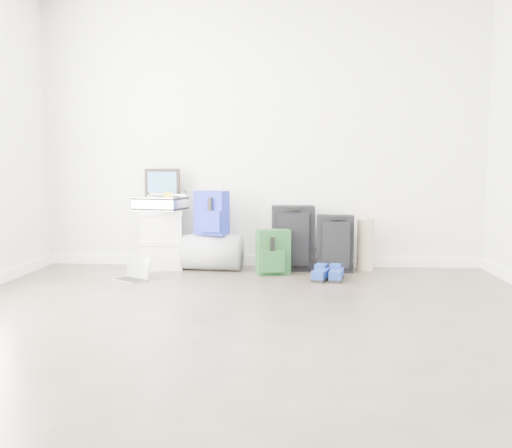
# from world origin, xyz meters

# --- Properties ---
(ground) EXTENTS (5.00, 5.00, 0.00)m
(ground) POSITION_xyz_m (0.00, 0.00, 0.00)
(ground) COLOR #353027
(ground) RESTS_ON ground
(room_envelope) EXTENTS (4.52, 5.02, 2.71)m
(room_envelope) POSITION_xyz_m (0.00, 0.02, 1.72)
(room_envelope) COLOR silver
(room_envelope) RESTS_ON ground
(boxes_stack) EXTENTS (0.48, 0.43, 0.59)m
(boxes_stack) POSITION_xyz_m (-1.00, 2.26, 0.30)
(boxes_stack) COLOR white
(boxes_stack) RESTS_ON ground
(briefcase) EXTENTS (0.53, 0.44, 0.13)m
(briefcase) POSITION_xyz_m (-1.00, 2.26, 0.66)
(briefcase) COLOR #B2B2B7
(briefcase) RESTS_ON boxes_stack
(painting) EXTENTS (0.37, 0.08, 0.28)m
(painting) POSITION_xyz_m (-1.00, 2.36, 0.87)
(painting) COLOR black
(painting) RESTS_ON briefcase
(drone) EXTENTS (0.44, 0.44, 0.05)m
(drone) POSITION_xyz_m (-0.92, 2.24, 0.75)
(drone) COLOR yellow
(drone) RESTS_ON briefcase
(duffel_bag) EXTENTS (0.61, 0.41, 0.36)m
(duffel_bag) POSITION_xyz_m (-0.48, 2.23, 0.18)
(duffel_bag) COLOR gray
(duffel_bag) RESTS_ON ground
(blue_backpack) EXTENTS (0.35, 0.30, 0.43)m
(blue_backpack) POSITION_xyz_m (-0.48, 2.20, 0.57)
(blue_backpack) COLOR #181FA1
(blue_backpack) RESTS_ON duffel_bag
(large_suitcase) EXTENTS (0.43, 0.30, 0.64)m
(large_suitcase) POSITION_xyz_m (0.32, 2.27, 0.32)
(large_suitcase) COLOR black
(large_suitcase) RESTS_ON ground
(green_backpack) EXTENTS (0.34, 0.29, 0.43)m
(green_backpack) POSITION_xyz_m (0.13, 2.03, 0.21)
(green_backpack) COLOR #123318
(green_backpack) RESTS_ON ground
(carry_on) EXTENTS (0.36, 0.25, 0.55)m
(carry_on) POSITION_xyz_m (0.73, 2.20, 0.28)
(carry_on) COLOR black
(carry_on) RESTS_ON ground
(shoes) EXTENTS (0.32, 0.32, 0.10)m
(shoes) POSITION_xyz_m (0.65, 1.79, 0.05)
(shoes) COLOR black
(shoes) RESTS_ON ground
(rolled_rug) EXTENTS (0.17, 0.17, 0.51)m
(rolled_rug) POSITION_xyz_m (1.04, 2.30, 0.26)
(rolled_rug) COLOR tan
(rolled_rug) RESTS_ON ground
(laptop) EXTENTS (0.36, 0.34, 0.21)m
(laptop) POSITION_xyz_m (-1.12, 1.69, 0.05)
(laptop) COLOR #B3B4B8
(laptop) RESTS_ON ground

